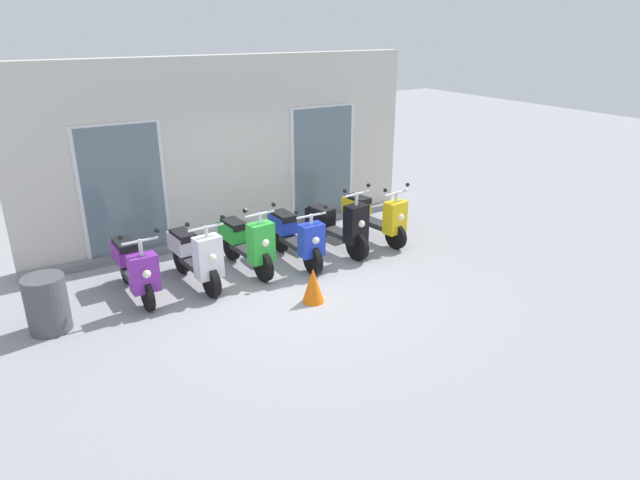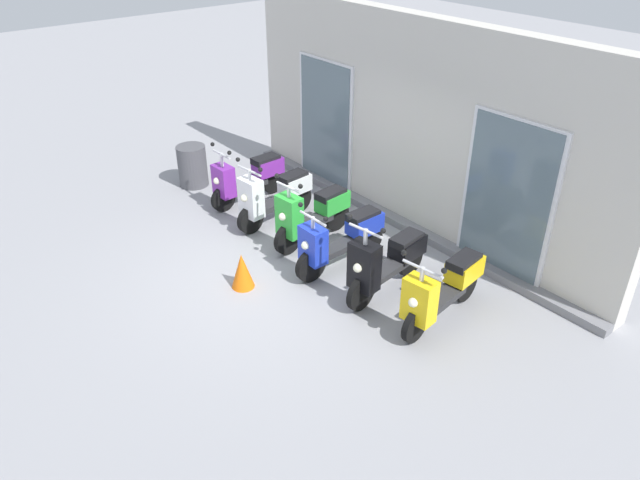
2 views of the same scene
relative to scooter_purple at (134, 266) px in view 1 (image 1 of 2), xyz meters
name	(u,v)px [view 1 (image 1 of 2)]	position (x,y,z in m)	size (l,w,h in m)	color
ground_plane	(297,285)	(2.20, -0.89, -0.47)	(40.00, 40.00, 0.00)	#939399
storefront_facade	(228,153)	(2.20, 1.67, 1.10)	(7.37, 0.50, 3.26)	beige
scooter_purple	(134,266)	(0.00, 0.00, 0.00)	(0.56, 1.51, 1.16)	black
scooter_white	(195,255)	(0.89, -0.08, 0.01)	(0.61, 1.53, 1.20)	black
scooter_green	(247,242)	(1.77, 0.00, 0.02)	(0.57, 1.54, 1.22)	black
scooter_blue	(296,236)	(2.60, -0.12, 0.00)	(0.60, 1.60, 1.11)	black
scooter_black	(338,225)	(3.46, -0.07, 0.02)	(0.61, 1.59, 1.29)	black
scooter_yellow	(375,215)	(4.34, 0.05, 0.01)	(0.63, 1.61, 1.16)	black
traffic_cone	(313,285)	(2.13, -1.49, -0.21)	(0.32, 0.32, 0.52)	orange
trash_bin	(47,304)	(-1.22, -0.41, -0.09)	(0.53, 0.53, 0.76)	#4C4C51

